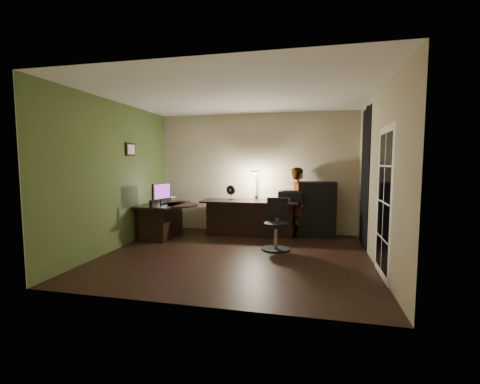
% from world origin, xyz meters
% --- Properties ---
extents(floor, '(4.50, 4.00, 0.01)m').
position_xyz_m(floor, '(0.00, 0.00, -0.01)').
color(floor, black).
rests_on(floor, ground).
extents(ceiling, '(4.50, 4.00, 0.01)m').
position_xyz_m(ceiling, '(0.00, 0.00, 2.71)').
color(ceiling, silver).
rests_on(ceiling, floor).
extents(wall_back, '(4.50, 0.01, 2.70)m').
position_xyz_m(wall_back, '(0.00, 2.00, 1.35)').
color(wall_back, tan).
rests_on(wall_back, floor).
extents(wall_front, '(4.50, 0.01, 2.70)m').
position_xyz_m(wall_front, '(0.00, -2.00, 1.35)').
color(wall_front, tan).
rests_on(wall_front, floor).
extents(wall_left, '(0.01, 4.00, 2.70)m').
position_xyz_m(wall_left, '(-2.25, 0.00, 1.35)').
color(wall_left, tan).
rests_on(wall_left, floor).
extents(wall_right, '(0.01, 4.00, 2.70)m').
position_xyz_m(wall_right, '(2.25, 0.00, 1.35)').
color(wall_right, tan).
rests_on(wall_right, floor).
extents(green_wall_overlay, '(0.00, 4.00, 2.70)m').
position_xyz_m(green_wall_overlay, '(-2.24, 0.00, 1.35)').
color(green_wall_overlay, '#455827').
rests_on(green_wall_overlay, floor).
extents(arched_doorway, '(0.01, 0.90, 2.60)m').
position_xyz_m(arched_doorway, '(2.24, 1.15, 1.30)').
color(arched_doorway, black).
rests_on(arched_doorway, floor).
extents(french_door, '(0.02, 0.92, 2.10)m').
position_xyz_m(french_door, '(2.24, -0.55, 1.05)').
color(french_door, white).
rests_on(french_door, floor).
extents(framed_picture, '(0.04, 0.30, 0.25)m').
position_xyz_m(framed_picture, '(-2.22, 0.45, 1.85)').
color(framed_picture, black).
rests_on(framed_picture, wall_left).
extents(desk_left, '(0.78, 1.25, 0.72)m').
position_xyz_m(desk_left, '(-1.83, 1.00, 0.36)').
color(desk_left, black).
rests_on(desk_left, floor).
extents(desk_right, '(2.09, 0.81, 0.77)m').
position_xyz_m(desk_right, '(-0.05, 1.55, 0.39)').
color(desk_right, black).
rests_on(desk_right, floor).
extents(cabinet, '(0.80, 0.42, 1.18)m').
position_xyz_m(cabinet, '(1.38, 1.78, 0.59)').
color(cabinet, black).
rests_on(cabinet, floor).
extents(laptop_stand, '(0.26, 0.22, 0.10)m').
position_xyz_m(laptop_stand, '(-1.92, 1.46, 0.75)').
color(laptop_stand, silver).
rests_on(laptop_stand, desk_left).
extents(laptop, '(0.37, 0.36, 0.22)m').
position_xyz_m(laptop, '(-1.92, 1.46, 0.92)').
color(laptop, silver).
rests_on(laptop, laptop_stand).
extents(monitor, '(0.22, 0.54, 0.35)m').
position_xyz_m(monitor, '(-1.72, 0.69, 0.88)').
color(monitor, black).
rests_on(monitor, desk_left).
extents(mouse, '(0.06, 0.09, 0.03)m').
position_xyz_m(mouse, '(-1.62, 0.71, 0.72)').
color(mouse, silver).
rests_on(mouse, desk_left).
extents(phone, '(0.08, 0.13, 0.01)m').
position_xyz_m(phone, '(-1.28, 1.14, 0.71)').
color(phone, black).
rests_on(phone, desk_left).
extents(pen, '(0.10, 0.13, 0.01)m').
position_xyz_m(pen, '(-1.56, 0.84, 0.71)').
color(pen, black).
rests_on(pen, desk_left).
extents(speaker, '(0.08, 0.08, 0.17)m').
position_xyz_m(speaker, '(-1.74, 0.33, 0.79)').
color(speaker, black).
rests_on(speaker, desk_left).
extents(notepad, '(0.24, 0.28, 0.01)m').
position_xyz_m(notepad, '(-1.47, 0.87, 0.71)').
color(notepad, silver).
rests_on(notepad, desk_left).
extents(desk_fan, '(0.23, 0.16, 0.32)m').
position_xyz_m(desk_fan, '(-0.45, 1.52, 0.94)').
color(desk_fan, black).
rests_on(desk_fan, desk_right).
extents(headphones, '(0.18, 0.09, 0.08)m').
position_xyz_m(headphones, '(0.75, 1.44, 0.82)').
color(headphones, '#1D689C').
rests_on(headphones, desk_right).
extents(printer, '(0.51, 0.40, 0.22)m').
position_xyz_m(printer, '(0.83, 1.63, 0.89)').
color(printer, black).
rests_on(printer, desk_right).
extents(desk_lamp, '(0.22, 0.33, 0.67)m').
position_xyz_m(desk_lamp, '(0.06, 1.83, 1.12)').
color(desk_lamp, black).
rests_on(desk_lamp, desk_right).
extents(office_chair, '(0.52, 0.52, 0.94)m').
position_xyz_m(office_chair, '(0.64, 0.51, 0.47)').
color(office_chair, black).
rests_on(office_chair, floor).
extents(person, '(0.45, 0.59, 1.49)m').
position_xyz_m(person, '(0.99, 1.78, 0.75)').
color(person, '#D8A88C').
rests_on(person, floor).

